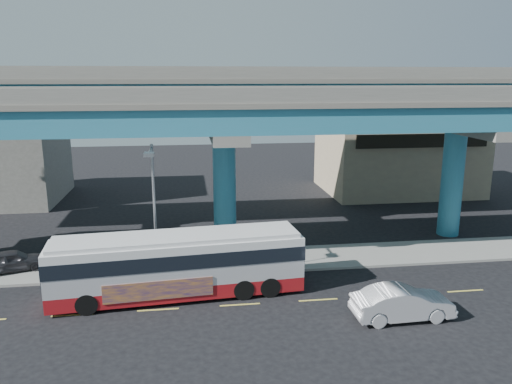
{
  "coord_description": "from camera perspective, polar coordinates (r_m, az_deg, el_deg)",
  "views": [
    {
      "loc": [
        -2.33,
        -23.05,
        11.07
      ],
      "look_at": [
        1.4,
        4.0,
        4.73
      ],
      "focal_mm": 35.0,
      "sensor_mm": 36.0,
      "label": 1
    }
  ],
  "objects": [
    {
      "name": "transit_bus",
      "position": [
        26.02,
        -8.86,
        -7.97
      ],
      "size": [
        12.94,
        3.82,
        3.27
      ],
      "rotation": [
        0.0,
        0.0,
        0.09
      ],
      "color": "maroon",
      "rests_on": "ground"
    },
    {
      "name": "sedan",
      "position": [
        24.73,
        16.39,
        -12.09
      ],
      "size": [
        1.9,
        4.82,
        1.56
      ],
      "primitive_type": "imported",
      "rotation": [
        0.0,
        0.0,
        1.6
      ],
      "color": "silver",
      "rests_on": "ground"
    },
    {
      "name": "lane_markings",
      "position": [
        25.41,
        -1.85,
        -12.75
      ],
      "size": [
        58.0,
        0.12,
        0.01
      ],
      "color": "#D8C64C",
      "rests_on": "ground"
    },
    {
      "name": "viaduct",
      "position": [
        32.3,
        -3.76,
        9.62
      ],
      "size": [
        52.0,
        12.4,
        11.7
      ],
      "color": "teal",
      "rests_on": "ground"
    },
    {
      "name": "street_lamp",
      "position": [
        27.26,
        -11.69,
        -0.12
      ],
      "size": [
        0.5,
        2.43,
        7.39
      ],
      "color": "gray",
      "rests_on": "sidewalk"
    },
    {
      "name": "building_beige",
      "position": [
        50.89,
        15.83,
        4.04
      ],
      "size": [
        14.0,
        10.23,
        7.0
      ],
      "color": "tan",
      "rests_on": "ground"
    },
    {
      "name": "sidewalk",
      "position": [
        30.69,
        -3.01,
        -7.94
      ],
      "size": [
        70.0,
        4.0,
        0.15
      ],
      "primitive_type": "cube",
      "color": "gray",
      "rests_on": "ground"
    },
    {
      "name": "parked_car",
      "position": [
        32.1,
        -26.05,
        -7.03
      ],
      "size": [
        3.46,
        4.41,
        1.23
      ],
      "primitive_type": "imported",
      "rotation": [
        0.0,
        0.0,
        1.87
      ],
      "color": "#313237",
      "rests_on": "sidewalk"
    },
    {
      "name": "ground",
      "position": [
        25.68,
        -1.93,
        -12.47
      ],
      "size": [
        120.0,
        120.0,
        0.0
      ],
      "primitive_type": "plane",
      "color": "black",
      "rests_on": "ground"
    },
    {
      "name": "stop_sign",
      "position": [
        29.24,
        3.35,
        -5.16
      ],
      "size": [
        0.72,
        0.24,
        2.48
      ],
      "rotation": [
        0.0,
        0.0,
        -0.1
      ],
      "color": "gray",
      "rests_on": "sidewalk"
    }
  ]
}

